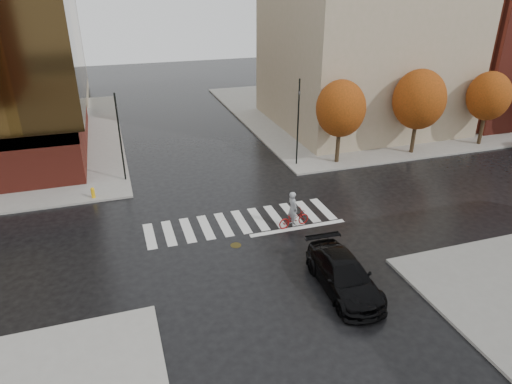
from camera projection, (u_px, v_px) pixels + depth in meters
ground at (244, 226)px, 27.39m from camera, size 120.00×120.00×0.00m
sidewalk_ne at (368, 109)px, 51.31m from camera, size 30.00×30.00×0.15m
crosswalk at (241, 222)px, 27.82m from camera, size 12.00×3.00×0.01m
building_ne_tan at (363, 28)px, 42.87m from camera, size 16.00×16.00×18.00m
building_ne_brick at (502, 45)px, 47.36m from camera, size 14.00×14.00×14.00m
building_nw_far at (8, 11)px, 50.35m from camera, size 14.00×12.00×20.00m
tree_ne_a at (341, 109)px, 34.66m from camera, size 3.80×3.80×6.50m
tree_ne_b at (419, 100)px, 36.56m from camera, size 4.20×4.20×6.89m
tree_ne_c at (489, 96)px, 38.63m from camera, size 3.60×3.60×6.31m
sedan at (344, 275)px, 21.51m from camera, size 2.43×5.55×1.59m
cyclist at (293, 215)px, 26.99m from camera, size 2.09×1.00×2.28m
traffic_light_nw at (120, 133)px, 31.79m from camera, size 0.19×0.18×6.34m
traffic_light_ne at (298, 118)px, 34.48m from camera, size 0.16×0.18×6.67m
fire_hydrant at (93, 192)px, 30.34m from camera, size 0.27×0.27×0.75m
manhole at (236, 245)px, 25.38m from camera, size 0.72×0.72×0.01m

